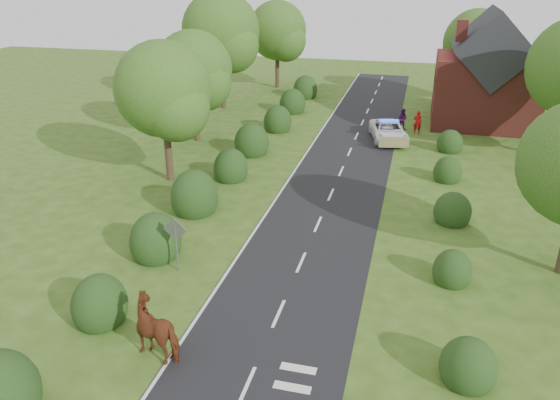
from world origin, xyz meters
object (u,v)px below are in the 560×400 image
(road_sign, at_px, (176,237))
(pedestrian_red, at_px, (418,122))
(pedestrian_purple, at_px, (402,119))
(police_van, at_px, (388,131))
(cow, at_px, (160,331))

(road_sign, bearing_deg, pedestrian_red, 68.43)
(pedestrian_red, distance_m, pedestrian_purple, 1.57)
(road_sign, xyz_separation_m, pedestrian_red, (9.45, 23.92, -0.76))
(police_van, xyz_separation_m, pedestrian_red, (2.07, 2.36, 0.18))
(road_sign, bearing_deg, police_van, 71.09)
(cow, xyz_separation_m, pedestrian_purple, (6.56, 30.03, -0.03))
(pedestrian_red, bearing_deg, road_sign, 71.35)
(cow, relative_size, pedestrian_red, 1.36)
(road_sign, bearing_deg, cow, -71.79)
(cow, bearing_deg, road_sign, -146.86)
(cow, xyz_separation_m, police_van, (5.71, 26.67, -0.15))
(cow, distance_m, pedestrian_purple, 30.74)
(pedestrian_purple, bearing_deg, cow, 100.23)
(road_sign, height_order, pedestrian_purple, road_sign)
(road_sign, bearing_deg, pedestrian_purple, 71.69)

